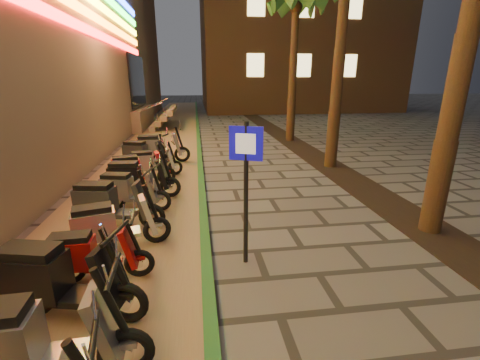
{
  "coord_description": "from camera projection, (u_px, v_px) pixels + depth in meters",
  "views": [
    {
      "loc": [
        -0.97,
        -3.3,
        2.92
      ],
      "look_at": [
        -0.24,
        2.09,
        1.2
      ],
      "focal_mm": 24.0,
      "sensor_mm": 36.0,
      "label": 1
    }
  ],
  "objects": [
    {
      "name": "scooter_9",
      "position": [
        136.0,
        178.0,
        8.07
      ],
      "size": [
        1.76,
        0.62,
        1.24
      ],
      "rotation": [
        0.0,
        0.0,
        -0.05
      ],
      "color": "black",
      "rests_on": "ground"
    },
    {
      "name": "parking_strip",
      "position": [
        158.0,
        153.0,
        13.23
      ],
      "size": [
        3.4,
        60.0,
        0.01
      ],
      "primitive_type": "cube",
      "color": "#8C7251",
      "rests_on": "ground"
    },
    {
      "name": "scooter_3",
      "position": [
        27.0,
        343.0,
        3.0
      ],
      "size": [
        1.82,
        0.64,
        1.29
      ],
      "rotation": [
        0.0,
        0.0,
        0.05
      ],
      "color": "black",
      "rests_on": "ground"
    },
    {
      "name": "scooter_6",
      "position": [
        110.0,
        225.0,
        5.55
      ],
      "size": [
        1.64,
        0.83,
        1.16
      ],
      "rotation": [
        0.0,
        0.0,
        0.27
      ],
      "color": "black",
      "rests_on": "ground"
    },
    {
      "name": "planting_strip",
      "position": [
        357.0,
        184.0,
        9.3
      ],
      "size": [
        1.2,
        40.0,
        0.02
      ],
      "primitive_type": "cube",
      "color": "black",
      "rests_on": "ground"
    },
    {
      "name": "scooter_12",
      "position": [
        143.0,
        154.0,
        10.7
      ],
      "size": [
        1.73,
        0.92,
        1.23
      ],
      "rotation": [
        0.0,
        0.0,
        -0.31
      ],
      "color": "black",
      "rests_on": "ground"
    },
    {
      "name": "scooter_13",
      "position": [
        157.0,
        148.0,
        11.51
      ],
      "size": [
        1.85,
        0.65,
        1.3
      ],
      "rotation": [
        0.0,
        0.0,
        0.05
      ],
      "color": "black",
      "rests_on": "ground"
    },
    {
      "name": "ground",
      "position": [
        280.0,
        317.0,
        4.12
      ],
      "size": [
        120.0,
        120.0,
        0.0
      ],
      "primitive_type": "plane",
      "color": "#474442",
      "rests_on": "ground"
    },
    {
      "name": "scooter_8",
      "position": [
        128.0,
        190.0,
        7.36
      ],
      "size": [
        1.6,
        0.75,
        1.13
      ],
      "rotation": [
        0.0,
        0.0,
        -0.22
      ],
      "color": "black",
      "rests_on": "ground"
    },
    {
      "name": "scooter_5",
      "position": [
        89.0,
        255.0,
        4.71
      ],
      "size": [
        1.47,
        0.51,
        1.03
      ],
      "rotation": [
        0.0,
        0.0,
        0.05
      ],
      "color": "black",
      "rests_on": "ground"
    },
    {
      "name": "scooter_10",
      "position": [
        136.0,
        170.0,
        8.86
      ],
      "size": [
        1.71,
        0.85,
        1.21
      ],
      "rotation": [
        0.0,
        0.0,
        0.26
      ],
      "color": "black",
      "rests_on": "ground"
    },
    {
      "name": "pedestrian_sign",
      "position": [
        246.0,
        175.0,
        4.9
      ],
      "size": [
        0.49,
        0.21,
        2.33
      ],
      "rotation": [
        0.0,
        0.0,
        -0.36
      ],
      "color": "black",
      "rests_on": "ground"
    },
    {
      "name": "scooter_7",
      "position": [
        109.0,
        203.0,
        6.42
      ],
      "size": [
        1.78,
        0.77,
        1.25
      ],
      "rotation": [
        0.0,
        0.0,
        -0.18
      ],
      "color": "black",
      "rests_on": "ground"
    },
    {
      "name": "green_curb",
      "position": [
        199.0,
        151.0,
        13.44
      ],
      "size": [
        0.18,
        60.0,
        0.1
      ],
      "primitive_type": "cube",
      "color": "#225B23",
      "rests_on": "ground"
    },
    {
      "name": "palm_d",
      "position": [
        296.0,
        7.0,
        14.14
      ],
      "size": [
        2.97,
        3.02,
        7.16
      ],
      "color": "#472D19",
      "rests_on": "ground"
    },
    {
      "name": "scooter_4",
      "position": [
        56.0,
        279.0,
        3.94
      ],
      "size": [
        1.84,
        0.86,
        1.29
      ],
      "rotation": [
        0.0,
        0.0,
        -0.23
      ],
      "color": "black",
      "rests_on": "ground"
    },
    {
      "name": "scooter_11",
      "position": [
        151.0,
        163.0,
        9.81
      ],
      "size": [
        1.54,
        0.74,
        1.09
      ],
      "rotation": [
        0.0,
        0.0,
        0.23
      ],
      "color": "black",
      "rests_on": "ground"
    }
  ]
}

